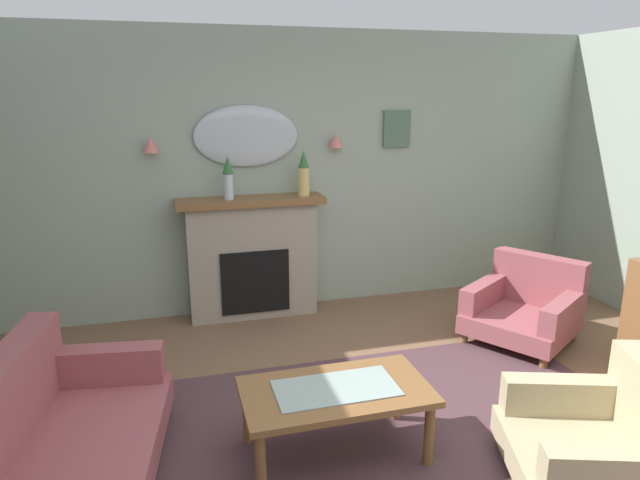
{
  "coord_description": "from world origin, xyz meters",
  "views": [
    {
      "loc": [
        -1.33,
        -2.49,
        2.12
      ],
      "look_at": [
        -0.22,
        1.49,
        1.0
      ],
      "focal_mm": 31.05,
      "sensor_mm": 36.0,
      "label": 1
    }
  ],
  "objects_px": {
    "wall_sconce_right": "(336,140)",
    "floral_couch": "(46,452)",
    "coffee_table": "(336,397)",
    "mantel_vase_centre": "(304,174)",
    "armchair_in_corner": "(605,440)",
    "fireplace": "(253,259)",
    "wall_sconce_left": "(151,145)",
    "armchair_near_fireplace": "(526,306)",
    "framed_picture": "(397,129)",
    "wall_mirror": "(246,136)",
    "mantel_vase_left": "(228,176)"
  },
  "relations": [
    {
      "from": "wall_sconce_right",
      "to": "floral_couch",
      "type": "relative_size",
      "value": 0.08
    },
    {
      "from": "coffee_table",
      "to": "mantel_vase_centre",
      "type": "bearing_deg",
      "value": 80.64
    },
    {
      "from": "armchair_in_corner",
      "to": "fireplace",
      "type": "bearing_deg",
      "value": 116.0
    },
    {
      "from": "fireplace",
      "to": "floral_couch",
      "type": "relative_size",
      "value": 0.75
    },
    {
      "from": "wall_sconce_left",
      "to": "armchair_near_fireplace",
      "type": "xyz_separation_m",
      "value": [
        3.05,
        -1.26,
        -1.35
      ]
    },
    {
      "from": "fireplace",
      "to": "coffee_table",
      "type": "xyz_separation_m",
      "value": [
        0.13,
        -2.27,
        -0.19
      ]
    },
    {
      "from": "framed_picture",
      "to": "coffee_table",
      "type": "height_order",
      "value": "framed_picture"
    },
    {
      "from": "mantel_vase_centre",
      "to": "armchair_near_fireplace",
      "type": "bearing_deg",
      "value": -33.87
    },
    {
      "from": "wall_sconce_right",
      "to": "framed_picture",
      "type": "height_order",
      "value": "framed_picture"
    },
    {
      "from": "mantel_vase_centre",
      "to": "fireplace",
      "type": "bearing_deg",
      "value": 176.76
    },
    {
      "from": "wall_mirror",
      "to": "coffee_table",
      "type": "relative_size",
      "value": 0.87
    },
    {
      "from": "floral_couch",
      "to": "coffee_table",
      "type": "bearing_deg",
      "value": 0.18
    },
    {
      "from": "wall_sconce_right",
      "to": "floral_couch",
      "type": "height_order",
      "value": "wall_sconce_right"
    },
    {
      "from": "wall_sconce_left",
      "to": "armchair_near_fireplace",
      "type": "bearing_deg",
      "value": -22.47
    },
    {
      "from": "coffee_table",
      "to": "floral_couch",
      "type": "height_order",
      "value": "floral_couch"
    },
    {
      "from": "mantel_vase_centre",
      "to": "wall_mirror",
      "type": "height_order",
      "value": "wall_mirror"
    },
    {
      "from": "mantel_vase_left",
      "to": "mantel_vase_centre",
      "type": "distance_m",
      "value": 0.7
    },
    {
      "from": "armchair_near_fireplace",
      "to": "coffee_table",
      "type": "bearing_deg",
      "value": -152.1
    },
    {
      "from": "mantel_vase_centre",
      "to": "framed_picture",
      "type": "height_order",
      "value": "framed_picture"
    },
    {
      "from": "wall_mirror",
      "to": "coffee_table",
      "type": "distance_m",
      "value": 2.75
    },
    {
      "from": "fireplace",
      "to": "wall_mirror",
      "type": "xyz_separation_m",
      "value": [
        0.0,
        0.14,
        1.14
      ]
    },
    {
      "from": "fireplace",
      "to": "mantel_vase_centre",
      "type": "height_order",
      "value": "mantel_vase_centre"
    },
    {
      "from": "coffee_table",
      "to": "armchair_in_corner",
      "type": "height_order",
      "value": "armchair_in_corner"
    },
    {
      "from": "wall_mirror",
      "to": "coffee_table",
      "type": "bearing_deg",
      "value": -86.88
    },
    {
      "from": "wall_mirror",
      "to": "wall_sconce_right",
      "type": "relative_size",
      "value": 6.86
    },
    {
      "from": "coffee_table",
      "to": "armchair_in_corner",
      "type": "distance_m",
      "value": 1.47
    },
    {
      "from": "fireplace",
      "to": "mantel_vase_left",
      "type": "distance_m",
      "value": 0.83
    },
    {
      "from": "wall_sconce_left",
      "to": "armchair_in_corner",
      "type": "height_order",
      "value": "wall_sconce_left"
    },
    {
      "from": "fireplace",
      "to": "mantel_vase_left",
      "type": "xyz_separation_m",
      "value": [
        -0.2,
        -0.03,
        0.8
      ]
    },
    {
      "from": "framed_picture",
      "to": "mantel_vase_centre",
      "type": "bearing_deg",
      "value": -169.8
    },
    {
      "from": "wall_mirror",
      "to": "armchair_in_corner",
      "type": "bearing_deg",
      "value": -65.05
    },
    {
      "from": "fireplace",
      "to": "coffee_table",
      "type": "distance_m",
      "value": 2.28
    },
    {
      "from": "mantel_vase_centre",
      "to": "wall_sconce_right",
      "type": "distance_m",
      "value": 0.47
    },
    {
      "from": "fireplace",
      "to": "coffee_table",
      "type": "relative_size",
      "value": 1.24
    },
    {
      "from": "wall_sconce_left",
      "to": "armchair_in_corner",
      "type": "relative_size",
      "value": 0.14
    },
    {
      "from": "mantel_vase_left",
      "to": "wall_mirror",
      "type": "bearing_deg",
      "value": 40.36
    },
    {
      "from": "fireplace",
      "to": "coffee_table",
      "type": "height_order",
      "value": "fireplace"
    },
    {
      "from": "coffee_table",
      "to": "floral_couch",
      "type": "distance_m",
      "value": 1.56
    },
    {
      "from": "mantel_vase_centre",
      "to": "coffee_table",
      "type": "distance_m",
      "value": 2.47
    },
    {
      "from": "mantel_vase_left",
      "to": "floral_couch",
      "type": "height_order",
      "value": "mantel_vase_left"
    },
    {
      "from": "fireplace",
      "to": "wall_mirror",
      "type": "relative_size",
      "value": 1.42
    },
    {
      "from": "wall_mirror",
      "to": "wall_sconce_right",
      "type": "bearing_deg",
      "value": -3.37
    },
    {
      "from": "wall_mirror",
      "to": "mantel_vase_left",
      "type": "bearing_deg",
      "value": -139.64
    },
    {
      "from": "fireplace",
      "to": "wall_sconce_right",
      "type": "relative_size",
      "value": 9.71
    },
    {
      "from": "fireplace",
      "to": "armchair_near_fireplace",
      "type": "bearing_deg",
      "value": -28.0
    },
    {
      "from": "mantel_vase_left",
      "to": "armchair_near_fireplace",
      "type": "height_order",
      "value": "mantel_vase_left"
    },
    {
      "from": "framed_picture",
      "to": "armchair_in_corner",
      "type": "xyz_separation_m",
      "value": [
        -0.07,
        -3.09,
        -1.44
      ]
    },
    {
      "from": "mantel_vase_centre",
      "to": "wall_sconce_left",
      "type": "bearing_deg",
      "value": 174.92
    },
    {
      "from": "fireplace",
      "to": "mantel_vase_centre",
      "type": "xyz_separation_m",
      "value": [
        0.5,
        -0.03,
        0.79
      ]
    },
    {
      "from": "floral_couch",
      "to": "armchair_in_corner",
      "type": "bearing_deg",
      "value": -13.18
    }
  ]
}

